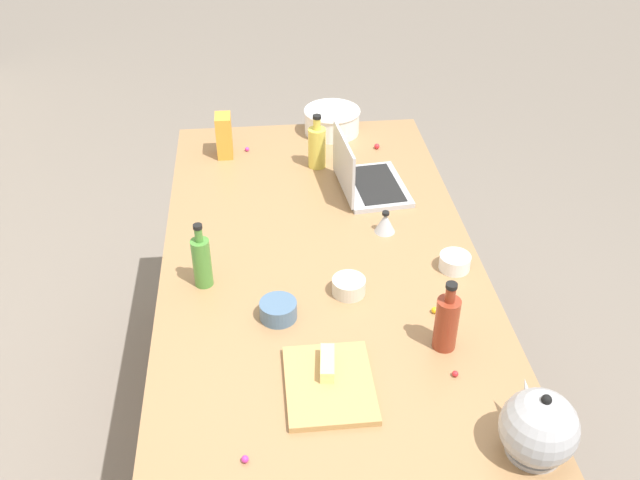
% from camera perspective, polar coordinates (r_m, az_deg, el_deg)
% --- Properties ---
extents(ground_plane, '(12.00, 12.00, 0.00)m').
position_cam_1_polar(ground_plane, '(2.89, 0.00, -15.52)').
color(ground_plane, slate).
extents(island_counter, '(1.86, 1.00, 0.90)m').
position_cam_1_polar(island_counter, '(2.56, 0.00, -9.14)').
color(island_counter, brown).
rests_on(island_counter, ground).
extents(laptop, '(0.33, 0.26, 0.22)m').
position_cam_1_polar(laptop, '(2.56, 3.57, 4.97)').
color(laptop, '#B7B7BC').
rests_on(laptop, island_counter).
extents(mixing_bowl_large, '(0.23, 0.23, 0.10)m').
position_cam_1_polar(mixing_bowl_large, '(2.97, 0.97, 9.65)').
color(mixing_bowl_large, white).
rests_on(mixing_bowl_large, island_counter).
extents(bottle_olive, '(0.06, 0.06, 0.22)m').
position_cam_1_polar(bottle_olive, '(2.11, -9.54, -1.68)').
color(bottle_olive, '#4C8C38').
rests_on(bottle_olive, island_counter).
extents(bottle_oil, '(0.07, 0.07, 0.21)m').
position_cam_1_polar(bottle_oil, '(2.70, -0.25, 7.59)').
color(bottle_oil, '#DBC64C').
rests_on(bottle_oil, island_counter).
extents(bottle_soy, '(0.06, 0.06, 0.22)m').
position_cam_1_polar(bottle_soy, '(1.91, 10.20, -6.53)').
color(bottle_soy, maroon).
rests_on(bottle_soy, island_counter).
extents(kettle, '(0.21, 0.18, 0.20)m').
position_cam_1_polar(kettle, '(1.72, 17.26, -14.33)').
color(kettle, '#ADADB2').
rests_on(kettle, island_counter).
extents(cutting_board, '(0.28, 0.22, 0.02)m').
position_cam_1_polar(cutting_board, '(1.83, 0.76, -11.59)').
color(cutting_board, tan).
rests_on(cutting_board, island_counter).
extents(butter_stick_left, '(0.11, 0.05, 0.04)m').
position_cam_1_polar(butter_stick_left, '(1.84, 0.60, -9.94)').
color(butter_stick_left, '#F4E58C').
rests_on(butter_stick_left, cutting_board).
extents(ramekin_small, '(0.11, 0.11, 0.05)m').
position_cam_1_polar(ramekin_small, '(2.01, -3.39, -5.67)').
color(ramekin_small, slate).
rests_on(ramekin_small, island_counter).
extents(ramekin_medium, '(0.10, 0.10, 0.05)m').
position_cam_1_polar(ramekin_medium, '(2.09, 2.34, -3.75)').
color(ramekin_medium, beige).
rests_on(ramekin_medium, island_counter).
extents(ramekin_wide, '(0.10, 0.10, 0.05)m').
position_cam_1_polar(ramekin_wide, '(2.22, 10.84, -1.76)').
color(ramekin_wide, white).
rests_on(ramekin_wide, island_counter).
extents(kitchen_timer, '(0.07, 0.07, 0.08)m').
position_cam_1_polar(kitchen_timer, '(2.35, 5.29, 1.43)').
color(kitchen_timer, '#B2B2B7').
rests_on(kitchen_timer, island_counter).
extents(candy_bag, '(0.09, 0.06, 0.17)m').
position_cam_1_polar(candy_bag, '(2.80, -7.77, 8.36)').
color(candy_bag, gold).
rests_on(candy_bag, island_counter).
extents(candy_0, '(0.02, 0.02, 0.02)m').
position_cam_1_polar(candy_0, '(2.06, 9.26, -5.62)').
color(candy_0, yellow).
rests_on(candy_0, island_counter).
extents(candy_1, '(0.02, 0.02, 0.02)m').
position_cam_1_polar(candy_1, '(1.89, 10.88, -10.58)').
color(candy_1, red).
rests_on(candy_1, island_counter).
extents(candy_2, '(0.02, 0.02, 0.02)m').
position_cam_1_polar(candy_2, '(2.85, -5.92, 7.32)').
color(candy_2, '#CC3399').
rests_on(candy_2, island_counter).
extents(candy_3, '(0.02, 0.02, 0.02)m').
position_cam_1_polar(candy_3, '(2.86, 4.62, 7.57)').
color(candy_3, red).
rests_on(candy_3, island_counter).
extents(candy_4, '(0.02, 0.02, 0.02)m').
position_cam_1_polar(candy_4, '(1.69, -6.09, -17.21)').
color(candy_4, '#CC3399').
rests_on(candy_4, island_counter).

